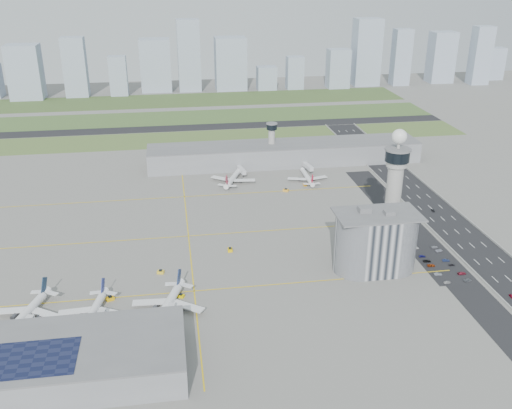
{
  "coord_description": "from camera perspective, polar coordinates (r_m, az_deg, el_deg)",
  "views": [
    {
      "loc": [
        -46.58,
        -265.7,
        145.13
      ],
      "look_at": [
        0.0,
        35.0,
        15.0
      ],
      "focal_mm": 40.0,
      "sensor_mm": 36.0,
      "label": 1
    }
  ],
  "objects": [
    {
      "name": "tug_3",
      "position": [
        310.7,
        -2.61,
        -4.51
      ],
      "size": [
        2.51,
        3.59,
        2.05
      ],
      "primitive_type": null,
      "rotation": [
        0.0,
        0.0,
        3.12
      ],
      "color": "#FBC501",
      "rests_on": "ground"
    },
    {
      "name": "car_hw_2",
      "position": [
        443.09,
        14.0,
        3.41
      ],
      "size": [
        2.43,
        4.54,
        1.21
      ],
      "primitive_type": "imported",
      "rotation": [
        0.0,
        0.0,
        0.1
      ],
      "color": "navy",
      "rests_on": "ground"
    },
    {
      "name": "car_lot_2",
      "position": [
        309.36,
        17.12,
        -5.83
      ],
      "size": [
        4.23,
        2.22,
        1.13
      ],
      "primitive_type": "imported",
      "rotation": [
        0.0,
        0.0,
        1.49
      ],
      "color": "#99350B",
      "rests_on": "ground"
    },
    {
      "name": "tug_0",
      "position": [
        276.62,
        -14.39,
        -9.06
      ],
      "size": [
        4.29,
        3.72,
        2.09
      ],
      "primitive_type": null,
      "rotation": [
        0.0,
        0.0,
        -1.15
      ],
      "color": "#F2B30A",
      "rests_on": "ground"
    },
    {
      "name": "car_lot_7",
      "position": [
        306.66,
        19.89,
        -6.48
      ],
      "size": [
        4.52,
        2.13,
        1.27
      ],
      "primitive_type": "imported",
      "rotation": [
        0.0,
        0.0,
        1.65
      ],
      "color": "maroon",
      "rests_on": "ground"
    },
    {
      "name": "highway",
      "position": [
        343.15,
        20.33,
        -3.41
      ],
      "size": [
        28.0,
        500.0,
        0.1
      ],
      "primitive_type": "cube",
      "color": "black",
      "rests_on": "ground"
    },
    {
      "name": "taxiway_line_v",
      "position": [
        329.46,
        -6.77,
        -3.16
      ],
      "size": [
        0.6,
        260.0,
        0.01
      ],
      "primitive_type": "cube",
      "color": "yellow",
      "rests_on": "ground"
    },
    {
      "name": "airplane_far_a",
      "position": [
        405.93,
        -2.29,
        3.0
      ],
      "size": [
        44.54,
        47.78,
        10.77
      ],
      "primitive_type": null,
      "rotation": [
        0.0,
        0.0,
        1.19
      ],
      "color": "white",
      "rests_on": "ground"
    },
    {
      "name": "airplane_near_b",
      "position": [
        263.59,
        -16.09,
        -9.95
      ],
      "size": [
        38.63,
        42.87,
        10.36
      ],
      "primitive_type": null,
      "rotation": [
        0.0,
        0.0,
        -1.79
      ],
      "color": "white",
      "rests_on": "ground"
    },
    {
      "name": "tug_4",
      "position": [
        390.4,
        3.0,
        1.46
      ],
      "size": [
        4.42,
        4.06,
        2.12
      ],
      "primitive_type": null,
      "rotation": [
        0.0,
        0.0,
        -2.13
      ],
      "color": "gold",
      "rests_on": "ground"
    },
    {
      "name": "car_lot_9",
      "position": [
        316.62,
        18.46,
        -5.31
      ],
      "size": [
        3.82,
        1.7,
        1.22
      ],
      "primitive_type": "imported",
      "rotation": [
        0.0,
        0.0,
        1.46
      ],
      "color": "#19254E",
      "rests_on": "ground"
    },
    {
      "name": "terminal_pier",
      "position": [
        444.39,
        2.88,
        5.14
      ],
      "size": [
        210.0,
        32.0,
        15.8
      ],
      "color": "gray",
      "rests_on": "ground"
    },
    {
      "name": "skyline_bldg_4",
      "position": [
        708.35,
        -22.08,
        12.17
      ],
      "size": [
        35.81,
        28.65,
        60.36
      ],
      "primitive_type": "cube",
      "color": "#9EADC1",
      "rests_on": "ground"
    },
    {
      "name": "car_lot_5",
      "position": [
        324.77,
        15.66,
        -4.21
      ],
      "size": [
        3.75,
        1.68,
        1.19
      ],
      "primitive_type": "imported",
      "rotation": [
        0.0,
        0.0,
        1.69
      ],
      "color": "silver",
      "rests_on": "ground"
    },
    {
      "name": "taxiway_line_h_0",
      "position": [
        276.88,
        -6.2,
        -8.61
      ],
      "size": [
        260.0,
        0.6,
        0.01
      ],
      "primitive_type": "cube",
      "color": "yellow",
      "rests_on": "ground"
    },
    {
      "name": "car_hw_1",
      "position": [
        375.69,
        17.28,
        -0.58
      ],
      "size": [
        1.48,
        3.65,
        1.18
      ],
      "primitive_type": "imported",
      "rotation": [
        0.0,
        0.0,
        -0.06
      ],
      "color": "black",
      "rests_on": "ground"
    },
    {
      "name": "skyline_bldg_16",
      "position": [
        793.94,
        21.53,
        13.69
      ],
      "size": [
        23.04,
        18.43,
        71.56
      ],
      "primitive_type": "cube",
      "color": "#9EADC1",
      "rests_on": "ground"
    },
    {
      "name": "grass_strip_1",
      "position": [
        584.62,
        -5.99,
        8.66
      ],
      "size": [
        480.0,
        60.0,
        0.08
      ],
      "primitive_type": "cube",
      "color": "#4A6831",
      "rests_on": "ground"
    },
    {
      "name": "car_lot_4",
      "position": [
        317.19,
        16.28,
        -4.97
      ],
      "size": [
        3.55,
        1.76,
        1.16
      ],
      "primitive_type": "imported",
      "rotation": [
        0.0,
        0.0,
        1.45
      ],
      "color": "navy",
      "rests_on": "ground"
    },
    {
      "name": "admin_building",
      "position": [
        293.2,
        11.85,
        -3.66
      ],
      "size": [
        42.0,
        24.0,
        33.5
      ],
      "color": "#B2B2B7",
      "rests_on": "ground"
    },
    {
      "name": "airplane_far_b",
      "position": [
        409.94,
        5.15,
        3.04
      ],
      "size": [
        29.54,
        34.6,
        9.58
      ],
      "primitive_type": null,
      "rotation": [
        0.0,
        0.0,
        1.56
      ],
      "color": "white",
      "rests_on": "ground"
    },
    {
      "name": "skyline_bldg_15",
      "position": [
        791.64,
        18.03,
        13.83
      ],
      "size": [
        30.25,
        24.2,
        63.4
      ],
      "primitive_type": "cube",
      "color": "#9EADC1",
      "rests_on": "ground"
    },
    {
      "name": "barrier_right",
      "position": [
        349.74,
        22.36,
        -3.13
      ],
      "size": [
        0.6,
        500.0,
        1.2
      ],
      "primitive_type": "cube",
      "color": "#9E9E99",
      "rests_on": "ground"
    },
    {
      "name": "jet_bridge_far_1",
      "position": [
        433.74,
        4.84,
        3.92
      ],
      "size": [
        5.39,
        14.31,
        5.7
      ],
      "primitive_type": null,
      "rotation": [
        0.0,
        0.0,
        -1.4
      ],
      "color": "silver",
      "rests_on": "ground"
    },
    {
      "name": "jet_bridge_far_0",
      "position": [
        425.17,
        -1.74,
        3.59
      ],
      "size": [
        5.39,
        14.31,
        5.7
      ],
      "primitive_type": null,
      "rotation": [
        0.0,
        0.0,
        -1.4
      ],
      "color": "silver",
      "rests_on": "ground"
    },
    {
      "name": "car_lot_0",
      "position": [
        296.43,
        18.58,
        -7.36
      ],
      "size": [
        3.76,
        1.83,
        1.24
      ],
      "primitive_type": "imported",
      "rotation": [
        0.0,
        0.0,
        1.68
      ],
      "color": "#BDBDBD",
      "rests_on": "ground"
    },
    {
      "name": "car_lot_8",
      "position": [
        313.26,
        18.99,
        -5.72
      ],
      "size": [
        3.23,
        1.39,
        1.09
      ],
      "primitive_type": "imported",
      "rotation": [
        0.0,
        0.0,
        1.54
      ],
      "color": "black",
      "rests_on": "ground"
    },
    {
      "name": "skyline_bldg_13",
      "position": [
        748.95,
        10.98,
        14.73
      ],
      "size": [
        32.26,
        25.81,
        81.2
      ],
      "primitive_type": "cube",
      "color": "#9EADC1",
      "rests_on": "ground"
    },
    {
      "name": "skyline_bldg_17",
      "position": [
        837.8,
        22.69,
        12.88
      ],
      "size": [
        22.64,
        18.11,
        41.06
      ],
      "primitive_type": "cube",
      "color": "#9EADC1",
      "rests_on": "ground"
    },
    {
      "name": "taxiway_line_h_2",
      "position": [
        384.23,
        -7.17,
        0.77
      ],
      "size": [
        260.0,
        0.6,
        0.01
      ],
      "primitive_type": "cube",
      "color": "yellow",
      "rests_on": "ground"
    },
    {
      "name": "tug_2",
      "position": [
        272.65,
        -7.52,
        -9.02
      ],
      "size": [
        3.62,
        3.29,
        1.74
      ],
      "primitive_type": null,
      "rotation": [
        0.0,
        0.0,
        -2.1
      ],
      "color": "#FCDC00",
      "rests_on": "ground"
    },
    {
      "name": "jet_bridge_near_1",
      "position": [
        251.94,
        -15.87,
        -12.25
      ],
      "size": [
        5.39,
        14.31,
        5.7
      ],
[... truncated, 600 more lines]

